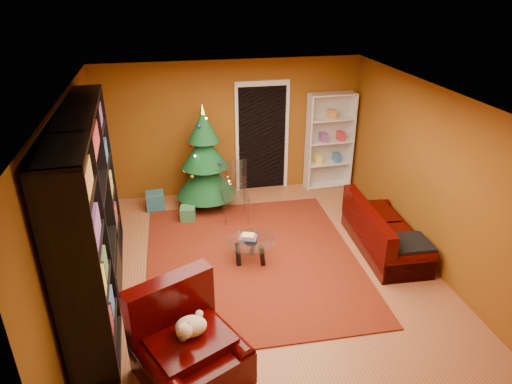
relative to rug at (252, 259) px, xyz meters
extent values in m
cube|color=brown|center=(0.11, -0.18, -0.04)|extent=(5.00, 5.50, 0.05)
cube|color=silver|center=(0.11, -0.18, 2.61)|extent=(5.00, 5.50, 0.05)
cube|color=brown|center=(0.11, 2.60, 1.29)|extent=(5.00, 0.05, 2.60)
cube|color=brown|center=(-2.42, -0.18, 1.29)|extent=(0.05, 5.50, 2.60)
cube|color=brown|center=(2.63, -0.18, 1.29)|extent=(0.05, 5.50, 2.60)
cube|color=maroon|center=(0.00, 0.00, 0.00)|extent=(3.26, 3.78, 0.02)
cube|color=#225C6D|center=(-1.44, 2.04, 0.15)|extent=(0.33, 0.33, 0.32)
cube|color=#2F7244|center=(-0.88, 1.47, 0.12)|extent=(0.29, 0.29, 0.26)
cube|color=maroon|center=(-0.70, 2.41, 0.09)|extent=(0.23, 0.23, 0.20)
camera|label=1|loc=(-1.13, -5.78, 3.98)|focal=32.00mm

